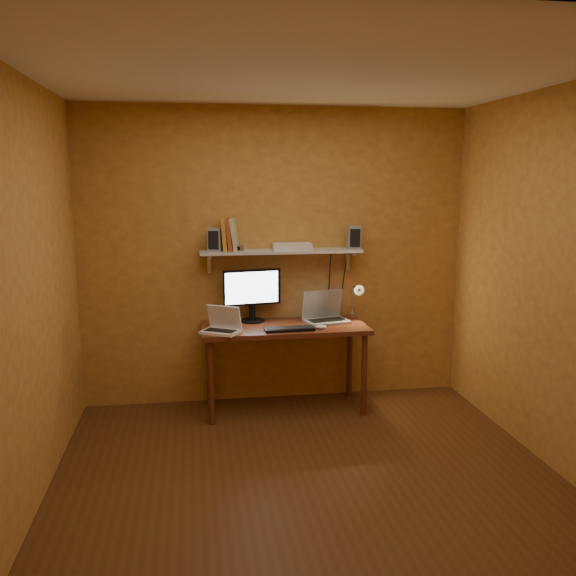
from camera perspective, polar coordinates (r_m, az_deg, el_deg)
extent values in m
cube|color=#552D16|center=(4.27, 1.97, -17.61)|extent=(3.40, 3.20, 0.02)
cube|color=silver|center=(3.83, 2.22, 19.60)|extent=(3.40, 3.20, 0.02)
cube|color=gold|center=(5.41, -1.17, 2.96)|extent=(3.40, 0.02, 2.60)
cube|color=gold|center=(2.32, 9.73, -7.11)|extent=(3.40, 0.02, 2.60)
cube|color=gold|center=(3.90, -23.42, -0.75)|extent=(0.02, 3.20, 2.60)
cube|color=gold|center=(4.49, 24.04, 0.55)|extent=(0.02, 3.20, 2.60)
cube|color=#602917|center=(5.20, -0.32, -3.73)|extent=(1.40, 0.60, 0.04)
cylinder|color=#602917|center=(5.02, -7.22, -8.79)|extent=(0.05, 0.05, 0.71)
cylinder|color=#602917|center=(5.21, 7.13, -8.08)|extent=(0.05, 0.05, 0.71)
cylinder|color=#602917|center=(5.48, -7.38, -7.16)|extent=(0.05, 0.05, 0.71)
cylinder|color=#602917|center=(5.65, 5.78, -6.58)|extent=(0.05, 0.05, 0.71)
cube|color=silver|center=(5.27, -0.64, 3.45)|extent=(1.40, 0.25, 0.02)
cube|color=silver|center=(5.34, -7.41, 2.35)|extent=(0.03, 0.03, 0.18)
cube|color=silver|center=(5.51, 5.59, 2.63)|extent=(0.03, 0.03, 0.18)
cylinder|color=black|center=(5.35, -3.36, -3.05)|extent=(0.25, 0.25, 0.02)
cube|color=black|center=(5.33, -3.37, -2.21)|extent=(0.05, 0.05, 0.16)
cube|color=black|center=(5.29, -3.39, 0.06)|extent=(0.51, 0.11, 0.31)
cube|color=white|center=(5.27, -3.37, 0.03)|extent=(0.46, 0.08, 0.27)
cube|color=gray|center=(5.31, 3.65, -3.12)|extent=(0.41, 0.32, 0.02)
cube|color=black|center=(5.31, 3.65, -3.00)|extent=(0.33, 0.20, 0.00)
cube|color=gray|center=(5.37, 3.23, -1.50)|extent=(0.37, 0.15, 0.25)
cube|color=#152442|center=(5.37, 3.23, -1.50)|extent=(0.32, 0.12, 0.21)
cube|color=white|center=(4.97, -6.35, -4.09)|extent=(0.35, 0.32, 0.02)
cube|color=black|center=(4.97, -6.36, -3.97)|extent=(0.27, 0.22, 0.00)
cube|color=white|center=(5.01, -5.98, -2.71)|extent=(0.29, 0.21, 0.20)
cube|color=black|center=(5.01, -5.98, -2.71)|extent=(0.25, 0.17, 0.17)
cube|color=black|center=(5.03, 0.13, -3.86)|extent=(0.42, 0.15, 0.02)
ellipsoid|color=white|center=(5.08, 3.12, -3.66)|extent=(0.10, 0.08, 0.03)
cube|color=silver|center=(5.56, 6.05, -2.77)|extent=(0.05, 0.06, 0.08)
cylinder|color=silver|center=(5.53, 6.08, -1.25)|extent=(0.02, 0.02, 0.28)
cylinder|color=silver|center=(5.42, 6.33, 0.03)|extent=(0.01, 0.16, 0.01)
cone|color=silver|center=(5.35, 6.55, -0.12)|extent=(0.09, 0.09, 0.09)
sphere|color=#FFE0A5|center=(5.33, 6.61, -0.16)|extent=(0.04, 0.04, 0.04)
cube|color=gray|center=(5.20, -6.83, 4.52)|extent=(0.14, 0.14, 0.20)
cube|color=gray|center=(5.38, 6.16, 4.74)|extent=(0.12, 0.12, 0.20)
cube|color=#BB8224|center=(5.22, -5.89, 4.99)|extent=(0.09, 0.19, 0.28)
cube|color=brown|center=(5.22, -5.46, 5.00)|extent=(0.10, 0.20, 0.28)
cube|color=#BAB890|center=(5.22, -5.03, 5.01)|extent=(0.11, 0.20, 0.28)
cube|color=silver|center=(5.17, -4.64, 3.74)|extent=(0.10, 0.05, 0.06)
cylinder|color=black|center=(5.15, -4.63, 3.72)|extent=(0.04, 0.02, 0.03)
cube|color=white|center=(5.28, 0.39, 3.90)|extent=(0.35, 0.24, 0.06)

